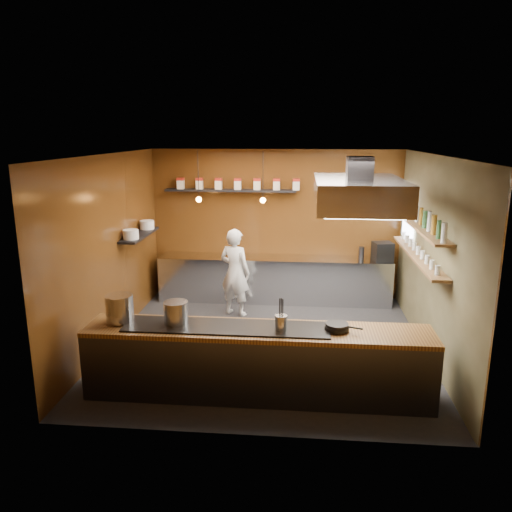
# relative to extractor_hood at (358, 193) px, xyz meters

# --- Properties ---
(floor) EXTENTS (5.00, 5.00, 0.00)m
(floor) POSITION_rel_extractor_hood_xyz_m (-1.30, 0.40, -2.51)
(floor) COLOR black
(floor) RESTS_ON ground
(back_wall) EXTENTS (5.00, 0.00, 5.00)m
(back_wall) POSITION_rel_extractor_hood_xyz_m (-1.30, 2.90, -1.01)
(back_wall) COLOR #3C200B
(back_wall) RESTS_ON ground
(left_wall) EXTENTS (0.00, 5.00, 5.00)m
(left_wall) POSITION_rel_extractor_hood_xyz_m (-3.80, 0.40, -1.01)
(left_wall) COLOR #3C200B
(left_wall) RESTS_ON ground
(right_wall) EXTENTS (0.00, 5.00, 5.00)m
(right_wall) POSITION_rel_extractor_hood_xyz_m (1.20, 0.40, -1.01)
(right_wall) COLOR #433F26
(right_wall) RESTS_ON ground
(ceiling) EXTENTS (5.00, 5.00, 0.00)m
(ceiling) POSITION_rel_extractor_hood_xyz_m (-1.30, 0.40, 0.49)
(ceiling) COLOR silver
(ceiling) RESTS_ON back_wall
(window_pane) EXTENTS (0.00, 1.00, 1.00)m
(window_pane) POSITION_rel_extractor_hood_xyz_m (1.15, 2.10, -0.61)
(window_pane) COLOR white
(window_pane) RESTS_ON right_wall
(prep_counter) EXTENTS (4.60, 0.65, 0.90)m
(prep_counter) POSITION_rel_extractor_hood_xyz_m (-1.30, 2.57, -2.06)
(prep_counter) COLOR silver
(prep_counter) RESTS_ON floor
(pass_counter) EXTENTS (4.40, 0.72, 0.94)m
(pass_counter) POSITION_rel_extractor_hood_xyz_m (-1.30, -1.20, -2.04)
(pass_counter) COLOR #38383D
(pass_counter) RESTS_ON floor
(tin_shelf) EXTENTS (2.60, 0.26, 0.04)m
(tin_shelf) POSITION_rel_extractor_hood_xyz_m (-2.20, 2.76, -0.31)
(tin_shelf) COLOR black
(tin_shelf) RESTS_ON back_wall
(plate_shelf) EXTENTS (0.30, 1.40, 0.04)m
(plate_shelf) POSITION_rel_extractor_hood_xyz_m (-3.64, 1.40, -0.96)
(plate_shelf) COLOR black
(plate_shelf) RESTS_ON left_wall
(bottle_shelf_upper) EXTENTS (0.26, 2.80, 0.04)m
(bottle_shelf_upper) POSITION_rel_extractor_hood_xyz_m (1.04, 0.70, -0.59)
(bottle_shelf_upper) COLOR brown
(bottle_shelf_upper) RESTS_ON right_wall
(bottle_shelf_lower) EXTENTS (0.26, 2.80, 0.04)m
(bottle_shelf_lower) POSITION_rel_extractor_hood_xyz_m (1.04, 0.70, -1.06)
(bottle_shelf_lower) COLOR brown
(bottle_shelf_lower) RESTS_ON right_wall
(extractor_hood) EXTENTS (1.20, 2.00, 0.72)m
(extractor_hood) POSITION_rel_extractor_hood_xyz_m (0.00, 0.00, 0.00)
(extractor_hood) COLOR #38383D
(extractor_hood) RESTS_ON ceiling
(pendant_left) EXTENTS (0.10, 0.10, 0.95)m
(pendant_left) POSITION_rel_extractor_hood_xyz_m (-2.70, 2.10, -0.35)
(pendant_left) COLOR black
(pendant_left) RESTS_ON ceiling
(pendant_right) EXTENTS (0.10, 0.10, 0.95)m
(pendant_right) POSITION_rel_extractor_hood_xyz_m (-1.50, 2.10, -0.35)
(pendant_right) COLOR black
(pendant_right) RESTS_ON ceiling
(storage_tins) EXTENTS (2.43, 0.13, 0.22)m
(storage_tins) POSITION_rel_extractor_hood_xyz_m (-2.05, 2.76, -0.17)
(storage_tins) COLOR beige
(storage_tins) RESTS_ON tin_shelf
(plate_stacks) EXTENTS (0.26, 1.16, 0.16)m
(plate_stacks) POSITION_rel_extractor_hood_xyz_m (-3.64, 1.40, -0.86)
(plate_stacks) COLOR white
(plate_stacks) RESTS_ON plate_shelf
(bottles) EXTENTS (0.06, 2.66, 0.24)m
(bottles) POSITION_rel_extractor_hood_xyz_m (1.04, 0.70, -0.45)
(bottles) COLOR silver
(bottles) RESTS_ON bottle_shelf_upper
(wine_glasses) EXTENTS (0.07, 2.37, 0.13)m
(wine_glasses) POSITION_rel_extractor_hood_xyz_m (1.04, 0.70, -0.97)
(wine_glasses) COLOR silver
(wine_glasses) RESTS_ON bottle_shelf_lower
(stockpot_large) EXTENTS (0.42, 0.42, 0.35)m
(stockpot_large) POSITION_rel_extractor_hood_xyz_m (-3.10, -1.14, -1.39)
(stockpot_large) COLOR #B2B4B9
(stockpot_large) RESTS_ON pass_counter
(stockpot_small) EXTENTS (0.33, 0.33, 0.29)m
(stockpot_small) POSITION_rel_extractor_hood_xyz_m (-2.35, -1.17, -1.42)
(stockpot_small) COLOR #B0B3B7
(stockpot_small) RESTS_ON pass_counter
(utensil_crock) EXTENTS (0.17, 0.17, 0.20)m
(utensil_crock) POSITION_rel_extractor_hood_xyz_m (-1.00, -1.28, -1.47)
(utensil_crock) COLOR silver
(utensil_crock) RESTS_ON pass_counter
(frying_pan) EXTENTS (0.46, 0.31, 0.08)m
(frying_pan) POSITION_rel_extractor_hood_xyz_m (-0.31, -1.18, -1.53)
(frying_pan) COLOR black
(frying_pan) RESTS_ON pass_counter
(butter_jar) EXTENTS (0.12, 0.12, 0.08)m
(butter_jar) POSITION_rel_extractor_hood_xyz_m (-0.30, -1.16, -1.54)
(butter_jar) COLOR yellow
(butter_jar) RESTS_ON pass_counter
(espresso_machine) EXTENTS (0.41, 0.40, 0.35)m
(espresso_machine) POSITION_rel_extractor_hood_xyz_m (0.80, 2.55, -1.43)
(espresso_machine) COLOR black
(espresso_machine) RESTS_ON prep_counter
(chef) EXTENTS (0.70, 0.59, 1.63)m
(chef) POSITION_rel_extractor_hood_xyz_m (-1.98, 1.71, -1.69)
(chef) COLOR white
(chef) RESTS_ON floor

